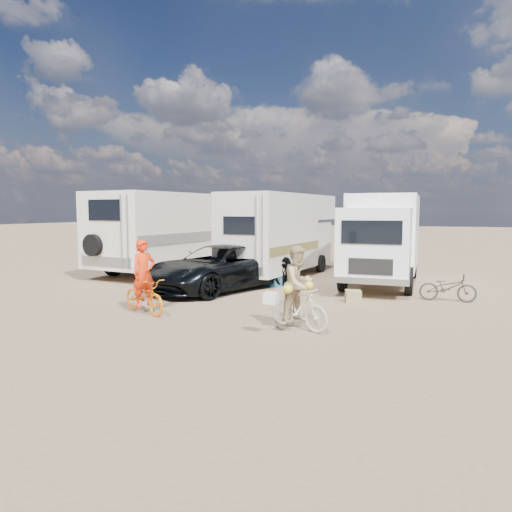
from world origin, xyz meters
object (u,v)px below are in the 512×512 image
at_px(rider_woman, 299,292).
at_px(cooler, 273,281).
at_px(box_truck, 382,240).
at_px(dark_suv, 219,268).
at_px(crate, 353,296).
at_px(rv_left, 176,233).
at_px(bike_woman, 298,308).
at_px(rider_man, 144,280).
at_px(rv_main, 281,236).
at_px(bike_man, 144,296).
at_px(bike_parked, 448,287).

height_order(rider_woman, cooler, rider_woman).
xyz_separation_m(box_truck, dark_suv, (-4.73, -3.22, -0.84)).
xyz_separation_m(rider_woman, crate, (0.54, 3.47, -0.65)).
distance_m(rv_left, bike_woman, 10.88).
relative_size(dark_suv, rider_man, 3.12).
xyz_separation_m(dark_suv, rider_woman, (3.90, -3.95, 0.10)).
xyz_separation_m(rv_main, cooler, (0.57, -2.39, -1.39)).
xyz_separation_m(rv_main, dark_suv, (-0.84, -3.67, -0.87)).
xyz_separation_m(dark_suv, bike_woman, (3.90, -3.95, -0.25)).
bearing_deg(box_truck, cooler, -151.50).
bearing_deg(rv_main, rv_left, -174.28).
relative_size(bike_man, bike_parked, 1.11).
bearing_deg(bike_man, rider_woman, -67.39).
xyz_separation_m(rv_left, dark_suv, (3.83, -3.62, -0.90)).
height_order(bike_man, crate, bike_man).
height_order(rv_left, dark_suv, rv_left).
distance_m(box_truck, bike_man, 8.69).
height_order(rv_left, crate, rv_left).
bearing_deg(rider_woman, bike_man, 113.24).
relative_size(dark_suv, cooler, 10.39).
distance_m(rv_main, bike_man, 7.69).
bearing_deg(rv_left, rider_man, -57.89).
bearing_deg(bike_woman, rv_main, 46.26).
bearing_deg(cooler, rider_man, -82.95).
bearing_deg(dark_suv, rider_woman, -27.20).
bearing_deg(bike_parked, rv_left, 72.45).
height_order(box_truck, rider_woman, box_truck).
bearing_deg(rv_left, bike_man, -57.89).
distance_m(bike_parked, cooler, 5.53).
bearing_deg(bike_woman, crate, 15.49).
height_order(rider_man, rider_woman, rider_man).
bearing_deg(box_truck, rider_woman, -98.48).
distance_m(dark_suv, bike_woman, 5.56).
bearing_deg(rider_man, rv_left, 49.88).
distance_m(bike_woman, rider_woman, 0.35).
xyz_separation_m(bike_woman, rider_woman, (0.00, 0.00, 0.35)).
distance_m(box_truck, rider_woman, 7.26).
bearing_deg(cooler, bike_man, -82.95).
distance_m(box_truck, bike_parked, 3.55).
relative_size(rider_woman, crate, 3.88).
height_order(rv_left, box_truck, rv_left).
xyz_separation_m(bike_parked, cooler, (-5.49, 0.62, -0.20)).
bearing_deg(bike_man, rider_man, 0.00).
xyz_separation_m(bike_parked, crate, (-2.45, -1.14, -0.23)).
xyz_separation_m(rider_man, rider_woman, (4.05, -0.08, -0.01)).
relative_size(bike_woman, cooler, 3.16).
relative_size(rv_main, bike_parked, 4.32).
distance_m(rider_man, crate, 5.75).
xyz_separation_m(rv_main, box_truck, (3.89, -0.45, -0.03)).
xyz_separation_m(rider_woman, bike_parked, (3.00, 4.61, -0.42)).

